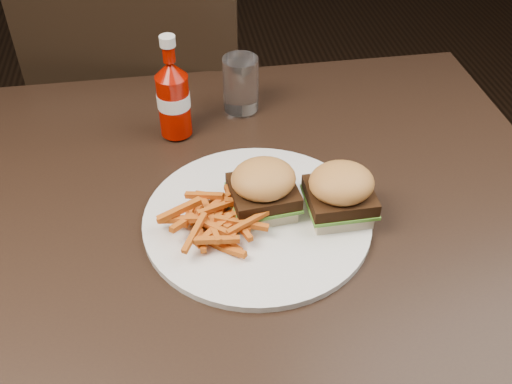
{
  "coord_description": "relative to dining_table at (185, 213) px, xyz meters",
  "views": [
    {
      "loc": [
        0.0,
        -0.69,
        1.37
      ],
      "look_at": [
        0.1,
        -0.05,
        0.8
      ],
      "focal_mm": 42.0,
      "sensor_mm": 36.0,
      "label": 1
    }
  ],
  "objects": [
    {
      "name": "chair_far",
      "position": [
        -0.05,
        0.65,
        -0.3
      ],
      "size": [
        0.54,
        0.54,
        0.04
      ],
      "primitive_type": "cube",
      "rotation": [
        0.0,
        0.0,
        2.98
      ],
      "color": "black",
      "rests_on": "ground"
    },
    {
      "name": "plate",
      "position": [
        0.1,
        -0.06,
        0.03
      ],
      "size": [
        0.34,
        0.34,
        0.01
      ],
      "primitive_type": "cylinder",
      "color": "white",
      "rests_on": "dining_table"
    },
    {
      "name": "sandwich_half_b",
      "position": [
        0.22,
        -0.07,
        0.04
      ],
      "size": [
        0.09,
        0.08,
        0.02
      ],
      "primitive_type": "cube",
      "rotation": [
        0.0,
        0.0,
        0.01
      ],
      "color": "beige",
      "rests_on": "plate"
    },
    {
      "name": "sandwich_half_a",
      "position": [
        0.12,
        -0.04,
        0.04
      ],
      "size": [
        0.09,
        0.09,
        0.02
      ],
      "primitive_type": "cube",
      "rotation": [
        0.0,
        0.0,
        0.1
      ],
      "color": "beige",
      "rests_on": "plate"
    },
    {
      "name": "tumbler",
      "position": [
        0.12,
        0.25,
        0.08
      ],
      "size": [
        0.08,
        0.08,
        0.1
      ],
      "primitive_type": "cylinder",
      "rotation": [
        0.0,
        0.0,
        0.35
      ],
      "color": "white",
      "rests_on": "dining_table"
    },
    {
      "name": "ketchup_bottle",
      "position": [
        -0.0,
        0.19,
        0.08
      ],
      "size": [
        0.07,
        0.07,
        0.11
      ],
      "primitive_type": "cylinder",
      "rotation": [
        0.0,
        0.0,
        0.24
      ],
      "color": "#960B00",
      "rests_on": "dining_table"
    },
    {
      "name": "fries_pile",
      "position": [
        0.04,
        -0.07,
        0.05
      ],
      "size": [
        0.15,
        0.15,
        0.05
      ],
      "primitive_type": null,
      "rotation": [
        0.0,
        0.0,
        -0.42
      ],
      "color": "#AB5523",
      "rests_on": "plate"
    },
    {
      "name": "dining_table",
      "position": [
        0.0,
        0.0,
        0.0
      ],
      "size": [
        1.2,
        0.8,
        0.04
      ],
      "primitive_type": "cube",
      "color": "black",
      "rests_on": "ground"
    }
  ]
}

